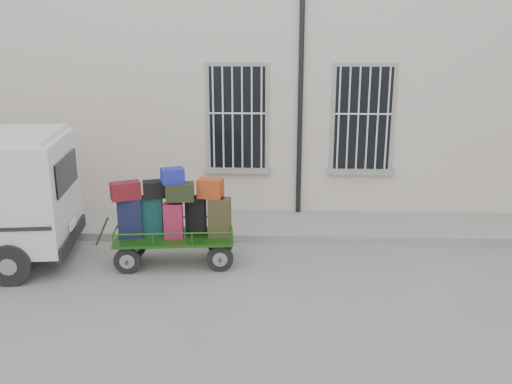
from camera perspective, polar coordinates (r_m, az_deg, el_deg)
name	(u,v)px	position (r m, az deg, el deg)	size (l,w,h in m)	color
ground	(250,270)	(10.19, -0.64, -7.84)	(80.00, 80.00, 0.00)	slate
building	(260,74)	(14.85, 0.37, 11.74)	(24.00, 5.15, 6.00)	beige
sidewalk	(255,225)	(12.21, -0.14, -3.31)	(24.00, 1.70, 0.15)	gray
luggage_cart	(172,216)	(10.23, -8.37, -2.41)	(2.49, 1.14, 1.79)	black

